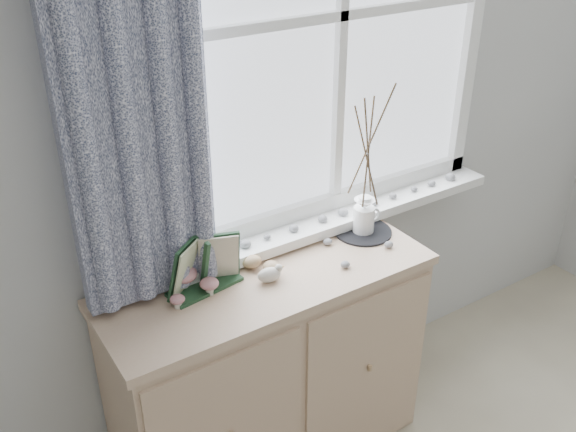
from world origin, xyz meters
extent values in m
cube|color=#B9B9B7|center=(0.00, 2.00, 1.30)|extent=(4.00, 0.04, 2.60)
cube|color=silver|center=(0.30, 2.00, 1.65)|extent=(1.30, 0.01, 1.40)
cube|color=white|center=(0.30, 1.92, 0.88)|extent=(1.45, 0.16, 0.04)
cube|color=black|center=(-0.52, 1.87, 1.68)|extent=(0.44, 0.06, 1.61)
cube|color=#CAAB8D|center=(-0.15, 1.75, 0.41)|extent=(1.17, 0.43, 0.81)
cube|color=#CAAB8D|center=(-0.15, 1.75, 0.83)|extent=(1.20, 0.45, 0.03)
cube|color=#CDAE8E|center=(0.14, 1.53, 0.41)|extent=(0.55, 0.01, 0.75)
cylinder|color=beige|center=(-0.43, 1.84, 0.88)|extent=(0.03, 0.03, 0.06)
ellipsoid|color=maroon|center=(-0.43, 1.84, 0.91)|extent=(0.09, 0.09, 0.05)
cylinder|color=beige|center=(-0.37, 1.77, 0.87)|extent=(0.03, 0.03, 0.04)
ellipsoid|color=maroon|center=(-0.37, 1.77, 0.89)|extent=(0.06, 0.06, 0.04)
cylinder|color=beige|center=(-0.49, 1.76, 0.87)|extent=(0.02, 0.02, 0.03)
ellipsoid|color=maroon|center=(-0.49, 1.76, 0.88)|extent=(0.05, 0.05, 0.03)
ellipsoid|color=tan|center=(-0.13, 1.76, 0.88)|extent=(0.06, 0.05, 0.07)
ellipsoid|color=tan|center=(-0.17, 1.83, 0.88)|extent=(0.06, 0.05, 0.07)
cylinder|color=black|center=(0.32, 1.82, 0.85)|extent=(0.22, 0.22, 0.01)
cylinder|color=white|center=(0.32, 1.82, 0.91)|extent=(0.10, 0.10, 0.10)
cone|color=white|center=(0.32, 1.82, 0.98)|extent=(0.08, 0.08, 0.04)
cylinder|color=white|center=(0.32, 1.82, 0.99)|extent=(0.05, 0.05, 0.02)
torus|color=white|center=(0.37, 1.82, 0.91)|extent=(0.06, 0.02, 0.06)
ellipsoid|color=#9A9A9D|center=(0.11, 1.65, 0.86)|extent=(0.03, 0.03, 0.02)
ellipsoid|color=#9A9A9D|center=(0.15, 1.81, 0.86)|extent=(0.03, 0.03, 0.02)
ellipsoid|color=#9A9A9D|center=(0.33, 1.67, 0.86)|extent=(0.03, 0.03, 0.02)
camera|label=1|loc=(-1.10, 0.17, 2.11)|focal=40.00mm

